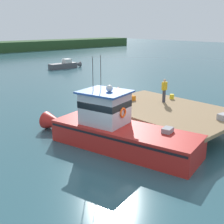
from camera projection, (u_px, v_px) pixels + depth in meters
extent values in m
plane|color=#2D5660|center=(111.00, 145.00, 15.77)|extent=(200.00, 200.00, 0.00)
cylinder|color=#4C3D2D|center=(200.00, 148.00, 14.16)|extent=(0.36, 0.36, 1.00)
cylinder|color=#4C3D2D|center=(95.00, 113.00, 19.94)|extent=(0.36, 0.36, 1.00)
cylinder|color=#4C3D2D|center=(144.00, 100.00, 23.31)|extent=(0.36, 0.36, 1.00)
cube|color=#937551|center=(166.00, 110.00, 18.56)|extent=(6.00, 9.00, 0.20)
cube|color=red|center=(124.00, 139.00, 15.19)|extent=(4.33, 8.37, 1.10)
cone|color=red|center=(56.00, 123.00, 17.79)|extent=(1.50, 2.01, 1.10)
cube|color=black|center=(124.00, 131.00, 15.06)|extent=(4.31, 8.21, 0.12)
cube|color=red|center=(124.00, 128.00, 15.01)|extent=(4.37, 8.37, 0.12)
cube|color=silver|center=(105.00, 109.00, 15.41)|extent=(2.37, 2.59, 1.80)
cube|color=black|center=(105.00, 104.00, 15.32)|extent=(2.39, 2.61, 0.36)
cube|color=#2D56A8|center=(105.00, 92.00, 15.13)|extent=(2.67, 2.94, 0.10)
sphere|color=white|center=(109.00, 88.00, 14.91)|extent=(0.36, 0.36, 0.36)
cylinder|color=black|center=(93.00, 74.00, 14.85)|extent=(0.03, 0.03, 1.80)
cylinder|color=black|center=(101.00, 72.00, 15.40)|extent=(0.03, 0.03, 1.80)
cube|color=#939399|center=(167.00, 131.00, 14.25)|extent=(0.69, 0.57, 0.36)
torus|color=orange|center=(171.00, 142.00, 13.21)|extent=(0.68, 0.68, 0.12)
torus|color=#EA5119|center=(123.00, 113.00, 14.80)|extent=(0.55, 0.23, 0.54)
cube|color=#9E9EA3|center=(119.00, 100.00, 19.67)|extent=(0.71, 0.60, 0.43)
cube|color=#9E9EA3|center=(223.00, 117.00, 16.20)|extent=(0.65, 0.51, 0.34)
cube|color=orange|center=(131.00, 98.00, 20.40)|extent=(0.66, 0.53, 0.33)
cylinder|color=yellow|center=(172.00, 97.00, 20.82)|extent=(0.32, 0.32, 0.34)
cylinder|color=#383842|center=(164.00, 96.00, 19.86)|extent=(0.22, 0.22, 0.86)
cube|color=gold|center=(164.00, 86.00, 19.66)|extent=(0.36, 0.22, 0.56)
sphere|color=beige|center=(165.00, 80.00, 19.55)|extent=(0.20, 0.20, 0.20)
cube|color=#4C4C51|center=(63.00, 66.00, 43.98)|extent=(4.38, 1.45, 0.79)
cone|color=#4C4C51|center=(78.00, 64.00, 45.72)|extent=(1.10, 0.81, 0.79)
cube|color=silver|center=(67.00, 61.00, 44.27)|extent=(1.10, 1.12, 0.59)
sphere|color=#EA5B19|center=(118.00, 90.00, 28.45)|extent=(0.46, 0.46, 0.46)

